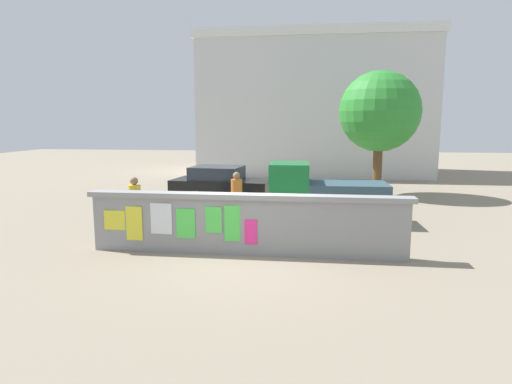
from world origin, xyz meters
name	(u,v)px	position (x,y,z in m)	size (l,w,h in m)	color
ground	(275,198)	(0.00, 8.00, 0.00)	(60.00, 60.00, 0.00)	gray
poster_wall	(246,223)	(-0.01, 0.00, 0.75)	(7.63, 0.42, 1.45)	gray
auto_rickshaw_truck	(321,194)	(1.81, 3.64, 0.90)	(3.64, 1.59, 1.85)	black
car_parked	(221,184)	(-2.02, 6.68, 0.73)	(3.96, 2.11, 1.40)	black
motorcycle	(199,221)	(-1.49, 1.25, 0.46)	(1.89, 0.60, 0.87)	black
bicycle_near	(190,210)	(-2.28, 3.27, 0.36)	(1.67, 0.56, 0.95)	black
person_walking	(237,193)	(-0.74, 2.95, 0.99)	(0.48, 0.48, 1.62)	purple
person_bystander	(135,200)	(-3.32, 1.42, 0.99)	(0.46, 0.46, 1.62)	purple
tree_roadside	(380,112)	(4.26, 9.21, 3.52)	(3.37, 3.37, 5.23)	brown
building_background	(314,106)	(1.54, 17.78, 4.11)	(13.57, 6.90, 8.18)	silver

